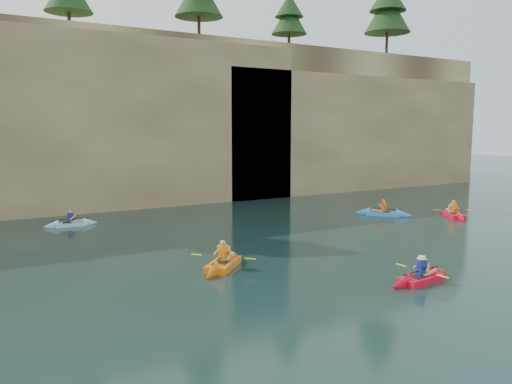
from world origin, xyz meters
TOP-DOWN VIEW (x-y plane):
  - ground at (0.00, 0.00)m, footprint 160.00×160.00m
  - cliff at (0.00, 30.00)m, footprint 70.00×16.00m
  - cliff_slab_center at (2.00, 22.60)m, footprint 24.00×2.40m
  - cliff_slab_east at (22.00, 22.60)m, footprint 26.00×2.40m
  - sea_cave_center at (-4.00, 21.95)m, footprint 3.50×1.00m
  - sea_cave_east at (10.00, 21.95)m, footprint 5.00×1.00m
  - main_kayaker at (6.00, 1.64)m, footprint 3.08×2.08m
  - kayaker_orange at (0.94, 6.60)m, footprint 3.03×2.95m
  - kayaker_red_far at (17.57, 9.52)m, footprint 2.28×3.23m
  - kayaker_ltblue_mid at (-2.53, 17.91)m, footprint 2.80×2.12m
  - kayaker_blue_east at (14.27, 11.90)m, footprint 2.72×3.07m

SIDE VIEW (x-z plane):
  - ground at x=0.00m, z-range 0.00..0.00m
  - kayaker_ltblue_mid at x=-2.53m, z-range -0.40..0.66m
  - kayaker_blue_east at x=14.27m, z-range -0.45..0.75m
  - kayaker_red_far at x=17.57m, z-range -0.46..0.76m
  - main_kayaker at x=6.00m, z-range -0.41..0.71m
  - kayaker_orange at x=0.94m, z-range -0.50..0.82m
  - sea_cave_center at x=-4.00m, z-range 0.00..3.20m
  - sea_cave_east at x=10.00m, z-range 0.00..4.50m
  - cliff_slab_east at x=22.00m, z-range 0.00..9.84m
  - cliff_slab_center at x=2.00m, z-range 0.00..11.40m
  - cliff at x=0.00m, z-range 0.00..12.00m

